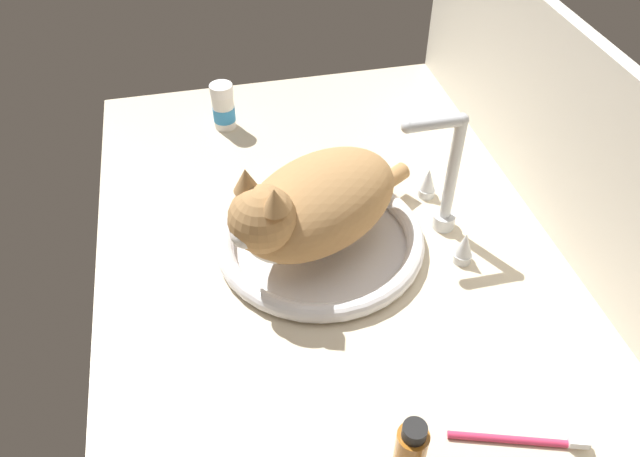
{
  "coord_description": "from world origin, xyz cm",
  "views": [
    {
      "loc": [
        71.23,
        -17.72,
        77.83
      ],
      "look_at": [
        -2.5,
        -1.03,
        7.0
      ],
      "focal_mm": 34.66,
      "sensor_mm": 36.0,
      "label": 1
    }
  ],
  "objects_px": {
    "pill_bottle": "(223,108)",
    "toothbrush": "(521,440)",
    "cat": "(310,206)",
    "faucet": "(445,187)",
    "sink_basin": "(320,240)"
  },
  "relations": [
    {
      "from": "toothbrush",
      "to": "faucet",
      "type": "bearing_deg",
      "value": 174.04
    },
    {
      "from": "sink_basin",
      "to": "faucet",
      "type": "height_order",
      "value": "faucet"
    },
    {
      "from": "cat",
      "to": "toothbrush",
      "type": "bearing_deg",
      "value": 25.59
    },
    {
      "from": "sink_basin",
      "to": "faucet",
      "type": "bearing_deg",
      "value": 90.0
    },
    {
      "from": "sink_basin",
      "to": "cat",
      "type": "height_order",
      "value": "cat"
    },
    {
      "from": "cat",
      "to": "pill_bottle",
      "type": "relative_size",
      "value": 3.64
    },
    {
      "from": "faucet",
      "to": "toothbrush",
      "type": "bearing_deg",
      "value": -5.96
    },
    {
      "from": "sink_basin",
      "to": "pill_bottle",
      "type": "height_order",
      "value": "pill_bottle"
    },
    {
      "from": "pill_bottle",
      "to": "toothbrush",
      "type": "bearing_deg",
      "value": 19.72
    },
    {
      "from": "faucet",
      "to": "cat",
      "type": "height_order",
      "value": "faucet"
    },
    {
      "from": "toothbrush",
      "to": "sink_basin",
      "type": "bearing_deg",
      "value": -157.17
    },
    {
      "from": "cat",
      "to": "pill_bottle",
      "type": "bearing_deg",
      "value": -166.42
    },
    {
      "from": "sink_basin",
      "to": "cat",
      "type": "relative_size",
      "value": 0.97
    },
    {
      "from": "faucet",
      "to": "cat",
      "type": "distance_m",
      "value": 0.23
    },
    {
      "from": "sink_basin",
      "to": "cat",
      "type": "distance_m",
      "value": 0.09
    }
  ]
}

